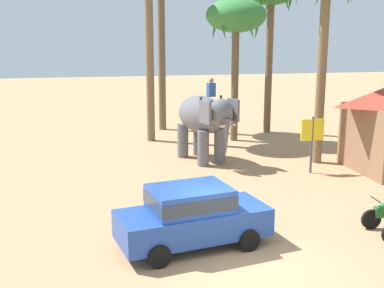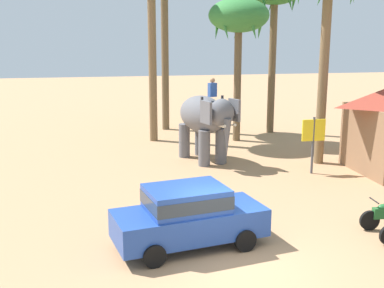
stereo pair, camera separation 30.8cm
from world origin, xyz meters
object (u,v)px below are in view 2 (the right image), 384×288
car_sedan_foreground (188,214)px  signboard_yellow (313,134)px  elephant_with_mahout (205,119)px  palm_tree_far_back (239,19)px

car_sedan_foreground → signboard_yellow: signboard_yellow is taller
elephant_with_mahout → signboard_yellow: bearing=-36.5°
palm_tree_far_back → signboard_yellow: (1.17, -7.02, -4.83)m
car_sedan_foreground → signboard_yellow: bearing=43.1°
elephant_with_mahout → palm_tree_far_back: palm_tree_far_back is taller
signboard_yellow → car_sedan_foreground: bearing=-136.9°
palm_tree_far_back → car_sedan_foreground: bearing=-112.1°
signboard_yellow → elephant_with_mahout: bearing=143.5°
signboard_yellow → palm_tree_far_back: bearing=99.5°
car_sedan_foreground → signboard_yellow: size_ratio=1.80×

